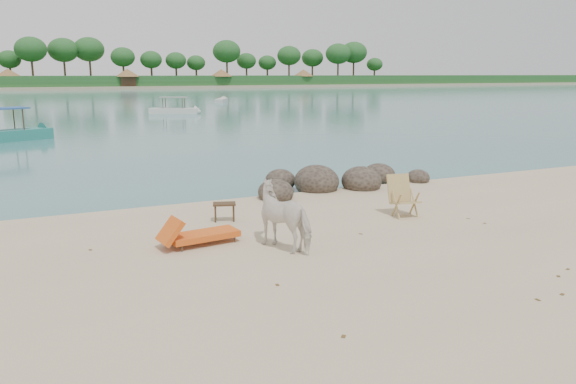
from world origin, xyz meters
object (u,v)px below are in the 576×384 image
at_px(side_table, 225,213).
at_px(lounge_chair, 204,232).
at_px(boulders, 333,182).
at_px(cow, 287,217).
at_px(deck_chair, 406,198).

relative_size(side_table, lounge_chair, 0.30).
distance_m(boulders, cow, 6.44).
height_order(cow, deck_chair, cow).
bearing_deg(cow, lounge_chair, -54.51).
bearing_deg(side_table, cow, -60.97).
bearing_deg(boulders, deck_chair, -91.83).
height_order(side_table, lounge_chair, lounge_chair).
height_order(boulders, lounge_chair, boulders).
distance_m(boulders, lounge_chair, 6.85).
height_order(boulders, side_table, boulders).
relative_size(cow, side_table, 2.91).
distance_m(side_table, lounge_chair, 1.92).
relative_size(boulders, side_table, 11.38).
xyz_separation_m(boulders, deck_chair, (-0.13, -4.01, 0.32)).
relative_size(boulders, deck_chair, 6.03).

